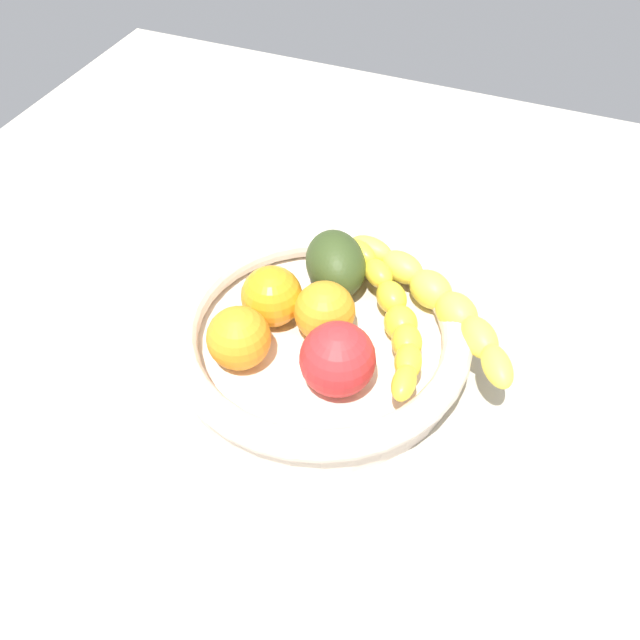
# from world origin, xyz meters

# --- Properties ---
(kitchen_counter) EXTENTS (1.20, 1.20, 0.03)m
(kitchen_counter) POSITION_xyz_m (0.00, 0.00, 0.01)
(kitchen_counter) COLOR #AFA899
(kitchen_counter) RESTS_ON ground
(fruit_bowl) EXTENTS (0.30, 0.30, 0.05)m
(fruit_bowl) POSITION_xyz_m (0.00, 0.00, 0.06)
(fruit_bowl) COLOR beige
(fruit_bowl) RESTS_ON kitchen_counter
(banana_draped_left) EXTENTS (0.19, 0.13, 0.05)m
(banana_draped_left) POSITION_xyz_m (-0.03, 0.06, 0.08)
(banana_draped_left) COLOR yellow
(banana_draped_left) RESTS_ON fruit_bowl
(banana_draped_right) EXTENTS (0.16, 0.21, 0.04)m
(banana_draped_right) POSITION_xyz_m (-0.07, 0.10, 0.08)
(banana_draped_right) COLOR yellow
(banana_draped_right) RESTS_ON fruit_bowl
(orange_front) EXTENTS (0.06, 0.06, 0.06)m
(orange_front) POSITION_xyz_m (-0.01, -0.00, 0.09)
(orange_front) COLOR orange
(orange_front) RESTS_ON fruit_bowl
(orange_mid_left) EXTENTS (0.06, 0.06, 0.06)m
(orange_mid_left) POSITION_xyz_m (-0.01, -0.06, 0.09)
(orange_mid_left) COLOR orange
(orange_mid_left) RESTS_ON fruit_bowl
(orange_mid_right) EXTENTS (0.06, 0.06, 0.06)m
(orange_mid_right) POSITION_xyz_m (0.05, -0.06, 0.09)
(orange_mid_right) COLOR orange
(orange_mid_right) RESTS_ON fruit_bowl
(tomato_red) EXTENTS (0.07, 0.07, 0.07)m
(tomato_red) POSITION_xyz_m (0.04, 0.04, 0.09)
(tomato_red) COLOR red
(tomato_red) RESTS_ON fruit_bowl
(avocado_dark) EXTENTS (0.10, 0.10, 0.06)m
(avocado_dark) POSITION_xyz_m (-0.08, -0.02, 0.09)
(avocado_dark) COLOR #35461E
(avocado_dark) RESTS_ON fruit_bowl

